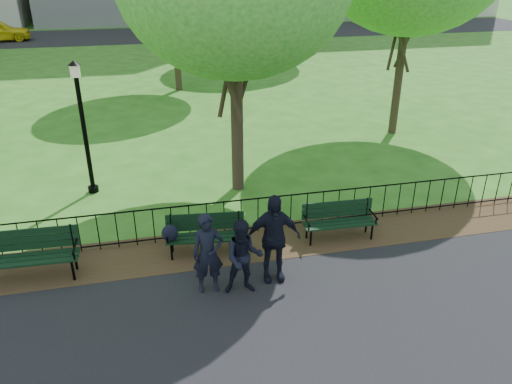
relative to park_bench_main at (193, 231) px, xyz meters
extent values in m
plane|color=#2C6119|center=(0.59, -1.36, -0.58)|extent=(120.00, 120.00, 0.00)
cube|color=#332315|center=(0.59, 0.14, -0.57)|extent=(60.00, 1.60, 0.01)
cube|color=black|center=(0.59, 33.64, -0.58)|extent=(70.00, 9.00, 0.01)
cylinder|color=black|center=(0.59, 0.64, 0.30)|extent=(24.00, 0.04, 0.04)
cylinder|color=black|center=(0.59, 0.64, -0.46)|extent=(24.00, 0.04, 0.04)
cylinder|color=black|center=(0.59, 0.64, -0.13)|extent=(0.02, 0.02, 0.90)
cube|color=black|center=(0.26, -0.06, -0.16)|extent=(1.75, 0.65, 0.04)
cube|color=black|center=(0.29, 0.18, 0.17)|extent=(1.70, 0.23, 0.43)
cylinder|color=black|center=(-0.49, -0.15, -0.37)|extent=(0.05, 0.05, 0.43)
cylinder|color=black|center=(0.97, -0.32, -0.37)|extent=(0.05, 0.05, 0.43)
cylinder|color=black|center=(-0.45, 0.19, -0.37)|extent=(0.05, 0.05, 0.43)
cylinder|color=black|center=(1.01, 0.02, -0.37)|extent=(0.05, 0.05, 0.43)
cylinder|color=black|center=(-0.54, 0.03, 0.01)|extent=(0.10, 0.53, 0.04)
cylinder|color=black|center=(1.06, -0.16, 0.01)|extent=(0.10, 0.53, 0.04)
ellipsoid|color=black|center=(-0.49, -0.07, 0.05)|extent=(0.37, 0.28, 0.38)
cube|color=black|center=(-3.31, -0.21, -0.09)|extent=(1.98, 0.59, 0.04)
cube|color=black|center=(-3.30, 0.07, 0.28)|extent=(1.96, 0.11, 0.49)
cylinder|color=black|center=(-2.47, -0.44, -0.34)|extent=(0.05, 0.05, 0.49)
cylinder|color=black|center=(-2.46, -0.05, -0.34)|extent=(0.05, 0.05, 0.49)
cylinder|color=black|center=(-2.39, -0.25, 0.10)|extent=(0.06, 0.61, 0.04)
cube|color=black|center=(3.32, -0.12, -0.16)|extent=(1.69, 0.51, 0.04)
cube|color=black|center=(3.33, 0.12, 0.16)|extent=(1.67, 0.10, 0.42)
cylinder|color=black|center=(2.59, -0.26, -0.37)|extent=(0.05, 0.05, 0.42)
cylinder|color=black|center=(4.04, -0.32, -0.37)|extent=(0.05, 0.05, 0.42)
cylinder|color=black|center=(2.60, 0.07, -0.37)|extent=(0.05, 0.05, 0.42)
cylinder|color=black|center=(4.05, 0.02, -0.37)|extent=(0.05, 0.05, 0.42)
cylinder|color=black|center=(2.53, -0.09, 0.00)|extent=(0.06, 0.52, 0.04)
cylinder|color=black|center=(4.11, -0.15, 0.00)|extent=(0.06, 0.52, 0.04)
cylinder|color=black|center=(-2.35, 3.82, -0.50)|extent=(0.28, 0.28, 0.16)
cylinder|color=black|center=(-2.35, 3.82, 1.03)|extent=(0.12, 0.12, 3.23)
cube|color=beige|center=(-2.35, 3.82, 2.75)|extent=(0.22, 0.22, 0.30)
cone|color=black|center=(-2.35, 3.82, 2.95)|extent=(0.32, 0.32, 0.12)
cylinder|color=#2D2116|center=(1.60, 3.14, 1.11)|extent=(0.32, 0.32, 3.38)
cylinder|color=#2D2116|center=(8.08, 6.63, 1.29)|extent=(0.29, 0.29, 3.75)
cylinder|color=#2D2116|center=(0.99, 14.83, 1.12)|extent=(0.32, 0.32, 3.40)
cylinder|color=#2D2116|center=(7.84, 22.68, 1.58)|extent=(0.29, 0.29, 4.33)
imported|color=black|center=(0.14, -1.35, 0.25)|extent=(0.60, 0.39, 1.64)
imported|color=black|center=(0.79, -1.55, 0.20)|extent=(0.79, 0.48, 1.54)
imported|color=black|center=(1.44, -1.25, 0.36)|extent=(1.12, 0.52, 1.86)
imported|color=#A1A3A8|center=(4.19, 32.21, 0.21)|extent=(5.01, 3.26, 1.56)
imported|color=black|center=(5.33, 32.96, 0.26)|extent=(5.74, 2.41, 1.66)
camera|label=1|loc=(-0.77, -9.36, 5.38)|focal=35.00mm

